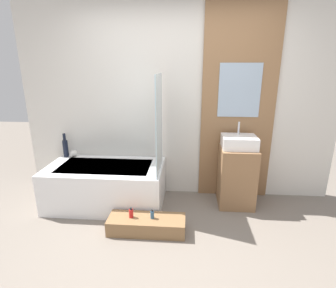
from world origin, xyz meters
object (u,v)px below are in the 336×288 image
Objects in this scene: vase_tall_dark at (65,147)px; bottle_soap_secondary at (152,214)px; wooden_step_bench at (147,225)px; bottle_soap_primary at (131,213)px; sink at (239,142)px; bathtub at (106,185)px; vase_round_light at (74,154)px.

vase_tall_dark is 3.20× the size of bottle_soap_secondary.
wooden_step_bench is 0.22m from bottle_soap_primary.
sink is 1.39m from bottle_soap_secondary.
bottle_soap_primary is (0.45, -0.57, -0.05)m from bathtub.
wooden_step_bench is 8.47× the size of vase_round_light.
wooden_step_bench is 8.17× the size of bottle_soap_secondary.
bottle_soap_secondary is (0.68, -0.57, -0.05)m from bathtub.
sink is at bearing -4.15° from vase_tall_dark.
vase_round_light is (-0.54, 0.30, 0.32)m from bathtub.
vase_round_light reaches higher than wooden_step_bench.
vase_round_light is 1.36m from bottle_soap_primary.
bathtub is 14.79× the size of vase_round_light.
bottle_soap_secondary is at bearing -35.50° from vase_round_light.
bathtub is 0.73m from bottle_soap_primary.
bathtub is at bearing 140.08° from bottle_soap_secondary.
vase_round_light is 1.54m from bottle_soap_secondary.
bathtub is 1.79m from sink.
bottle_soap_secondary is at bearing 0.00° from wooden_step_bench.
vase_round_light is 0.85× the size of bottle_soap_primary.
bottle_soap_secondary is at bearing -33.49° from vase_tall_dark.
vase_round_light is at bearing 138.59° from bottle_soap_primary.
vase_round_light reaches higher than bathtub.
bathtub is 12.62× the size of bottle_soap_primary.
wooden_step_bench is at bearing -36.97° from vase_round_light.
vase_tall_dark is (-0.65, 0.31, 0.40)m from bathtub.
vase_tall_dark is at bearing 154.38° from bathtub.
sink is 1.27× the size of vase_tall_dark.
wooden_step_bench is at bearing -42.70° from bathtub.
bottle_soap_secondary is (1.22, -0.87, -0.37)m from vase_round_light.
wooden_step_bench is 1.53m from vase_round_light.
vase_tall_dark is 3.32× the size of vase_round_light.
wooden_step_bench is 1.66m from vase_tall_dark.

